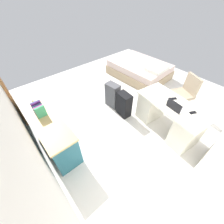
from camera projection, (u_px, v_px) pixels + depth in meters
name	position (u px, v px, depth m)	size (l,w,h in m)	color
ground_plane	(129.00, 106.00, 3.95)	(5.89, 5.89, 0.00)	silver
wall_back	(7.00, 109.00, 1.86)	(4.16, 0.10, 2.72)	silver
door_wooden	(1.00, 81.00, 2.96)	(0.88, 0.05, 2.04)	#936038
desk	(168.00, 116.00, 3.10)	(1.52, 0.85, 0.76)	silver
office_chair	(183.00, 95.00, 3.59)	(0.61, 0.61, 0.94)	black
credenza	(49.00, 128.00, 2.89)	(1.80, 0.48, 0.75)	#235B6B
bed	(139.00, 69.00, 4.94)	(1.97, 1.49, 0.58)	tan
suitcase_black	(124.00, 105.00, 3.50)	(0.36, 0.22, 0.63)	black
suitcase_spare_grey	(113.00, 95.00, 3.74)	(0.36, 0.22, 0.66)	#4C4C51
laptop	(175.00, 107.00, 2.70)	(0.34, 0.26, 0.21)	silver
computer_mouse	(166.00, 100.00, 2.90)	(0.06, 0.10, 0.03)	white
cell_phone_near_laptop	(193.00, 113.00, 2.66)	(0.07, 0.14, 0.01)	black
cell_phone_by_mouse	(173.00, 99.00, 2.96)	(0.07, 0.14, 0.01)	black
book_row	(39.00, 109.00, 2.59)	(0.23, 0.17, 0.23)	#3C9F6E
figurine_small	(33.00, 102.00, 2.81)	(0.08, 0.08, 0.11)	gold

